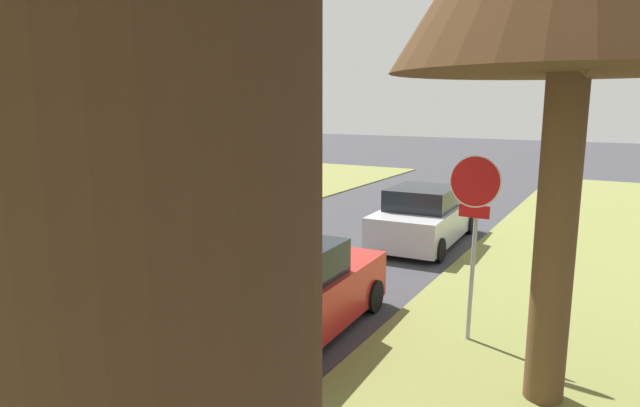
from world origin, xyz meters
name	(u,v)px	position (x,y,z in m)	size (l,w,h in m)	color
stop_sign_far	(474,208)	(5.00, 8.65, 2.19)	(0.81, 0.31, 2.97)	#9EA0A5
parked_sedan_red	(284,295)	(2.33, 7.33, 0.72)	(2.09, 4.47, 1.57)	red
parked_sedan_silver	(424,217)	(2.28, 14.31, 0.72)	(2.09, 4.47, 1.57)	#BCBCC1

